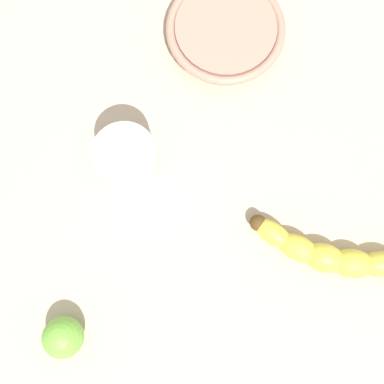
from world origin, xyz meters
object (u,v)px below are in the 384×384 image
object	(u,v)px
smoothie_glass	(129,163)
lime_fruit	(63,337)
ceramic_bowl	(225,32)
banana	(339,255)

from	to	relation	value
smoothie_glass	lime_fruit	xyz separation A→B (cm)	(-5.18, -21.30, -2.38)
smoothie_glass	ceramic_bowl	xyz separation A→B (cm)	(9.78, 20.04, -2.63)
smoothie_glass	ceramic_bowl	bearing A→B (deg)	63.98
smoothie_glass	ceramic_bowl	distance (cm)	22.45
ceramic_bowl	banana	bearing A→B (deg)	-58.44
banana	ceramic_bowl	world-z (taller)	same
banana	ceramic_bowl	distance (cm)	32.61
lime_fruit	smoothie_glass	bearing A→B (deg)	76.33
lime_fruit	banana	bearing A→B (deg)	22.94
smoothie_glass	lime_fruit	distance (cm)	22.05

